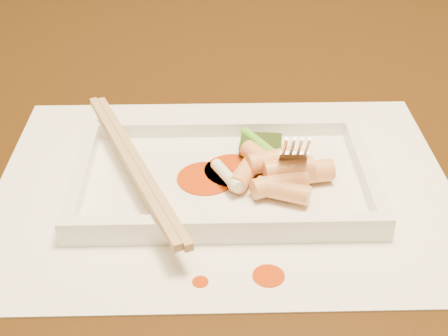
{
  "coord_description": "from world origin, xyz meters",
  "views": [
    {
      "loc": [
        0.03,
        -0.56,
        1.07
      ],
      "look_at": [
        0.04,
        -0.11,
        0.77
      ],
      "focal_mm": 50.0,
      "sensor_mm": 36.0,
      "label": 1
    }
  ],
  "objects_px": {
    "chopstick_a": "(129,162)",
    "fork": "(307,92)",
    "table": "(188,201)",
    "plate_base": "(224,181)",
    "placemat": "(224,185)"
  },
  "relations": [
    {
      "from": "chopstick_a",
      "to": "fork",
      "type": "bearing_deg",
      "value": 6.75
    },
    {
      "from": "table",
      "to": "plate_base",
      "type": "distance_m",
      "value": 0.16
    },
    {
      "from": "placemat",
      "to": "plate_base",
      "type": "xyz_separation_m",
      "value": [
        0.0,
        0.0,
        0.0
      ]
    },
    {
      "from": "plate_base",
      "to": "chopstick_a",
      "type": "distance_m",
      "value": 0.08
    },
    {
      "from": "placemat",
      "to": "chopstick_a",
      "type": "relative_size",
      "value": 1.65
    },
    {
      "from": "plate_base",
      "to": "table",
      "type": "bearing_deg",
      "value": 109.07
    },
    {
      "from": "table",
      "to": "chopstick_a",
      "type": "bearing_deg",
      "value": -111.49
    },
    {
      "from": "table",
      "to": "placemat",
      "type": "height_order",
      "value": "placemat"
    },
    {
      "from": "plate_base",
      "to": "fork",
      "type": "xyz_separation_m",
      "value": [
        0.07,
        0.02,
        0.08
      ]
    },
    {
      "from": "table",
      "to": "plate_base",
      "type": "xyz_separation_m",
      "value": [
        0.04,
        -0.11,
        0.11
      ]
    },
    {
      "from": "placemat",
      "to": "fork",
      "type": "relative_size",
      "value": 2.86
    },
    {
      "from": "placemat",
      "to": "chopstick_a",
      "type": "xyz_separation_m",
      "value": [
        -0.08,
        0.0,
        0.03
      ]
    },
    {
      "from": "table",
      "to": "fork",
      "type": "height_order",
      "value": "fork"
    },
    {
      "from": "chopstick_a",
      "to": "fork",
      "type": "relative_size",
      "value": 1.73
    },
    {
      "from": "placemat",
      "to": "fork",
      "type": "height_order",
      "value": "fork"
    }
  ]
}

